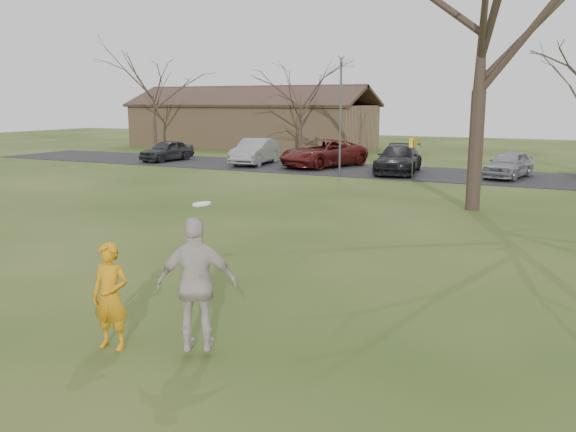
% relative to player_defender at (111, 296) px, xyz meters
% --- Properties ---
extents(ground, '(120.00, 120.00, 0.00)m').
position_rel_player_defender_xyz_m(ground, '(1.07, 0.11, -0.85)').
color(ground, '#1E380F').
rests_on(ground, ground).
extents(parking_strip, '(62.00, 6.50, 0.04)m').
position_rel_player_defender_xyz_m(parking_strip, '(1.07, 25.11, -0.83)').
color(parking_strip, black).
rests_on(parking_strip, ground).
extents(player_defender, '(0.67, 0.49, 1.69)m').
position_rel_player_defender_xyz_m(player_defender, '(0.00, 0.00, 0.00)').
color(player_defender, '#C98310').
rests_on(player_defender, ground).
extents(car_0, '(1.99, 4.07, 1.34)m').
position_rel_player_defender_xyz_m(car_0, '(-17.61, 24.55, -0.14)').
color(car_0, '#27282A').
rests_on(car_0, parking_strip).
extents(car_1, '(2.27, 4.93, 1.57)m').
position_rel_player_defender_xyz_m(car_1, '(-11.40, 25.14, -0.02)').
color(car_1, gray).
rests_on(car_1, parking_strip).
extents(car_2, '(4.40, 6.26, 1.59)m').
position_rel_player_defender_xyz_m(car_2, '(-7.15, 25.69, -0.01)').
color(car_2, '#521513').
rests_on(car_2, parking_strip).
extents(car_3, '(2.74, 5.37, 1.49)m').
position_rel_player_defender_xyz_m(car_3, '(-2.32, 24.57, -0.06)').
color(car_3, black).
rests_on(car_3, parking_strip).
extents(car_4, '(2.37, 4.23, 1.36)m').
position_rel_player_defender_xyz_m(car_4, '(3.23, 24.99, -0.13)').
color(car_4, gray).
rests_on(car_4, parking_strip).
extents(catching_play, '(1.29, 0.98, 2.24)m').
position_rel_player_defender_xyz_m(catching_play, '(1.44, 0.28, 0.31)').
color(catching_play, '#C0B3AC').
rests_on(catching_play, ground).
extents(building, '(20.60, 8.50, 5.14)m').
position_rel_player_defender_xyz_m(building, '(-18.93, 38.11, 1.09)').
color(building, '#8C6D4C').
rests_on(building, ground).
extents(lamp_post, '(0.34, 0.34, 6.27)m').
position_rel_player_defender_xyz_m(lamp_post, '(-4.93, 22.61, 3.12)').
color(lamp_post, '#47474C').
rests_on(lamp_post, ground).
extents(sign_yellow, '(0.35, 0.35, 2.08)m').
position_rel_player_defender_xyz_m(sign_yellow, '(-0.93, 22.11, 0.60)').
color(sign_yellow, '#47474C').
rests_on(sign_yellow, ground).
extents(big_tree, '(9.00, 9.00, 14.00)m').
position_rel_player_defender_xyz_m(big_tree, '(3.07, 15.11, 6.15)').
color(big_tree, '#352821').
rests_on(big_tree, ground).
extents(small_tree_row, '(55.00, 5.90, 8.50)m').
position_rel_player_defender_xyz_m(small_tree_row, '(5.45, 30.17, 3.05)').
color(small_tree_row, '#352821').
rests_on(small_tree_row, ground).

